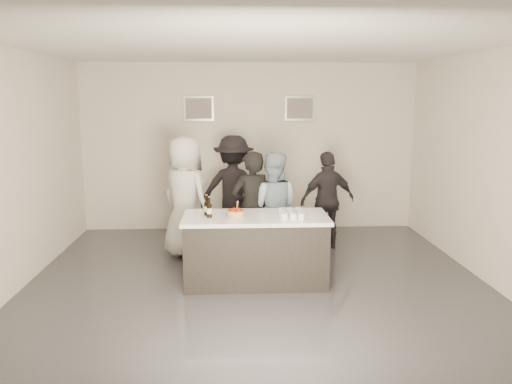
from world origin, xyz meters
TOP-DOWN VIEW (x-y plane):
  - floor at (0.00, 0.00)m, footprint 6.00×6.00m
  - ceiling at (0.00, 0.00)m, footprint 6.00×6.00m
  - wall_back at (0.00, 3.00)m, footprint 6.00×0.04m
  - wall_front at (0.00, -3.00)m, footprint 6.00×0.04m
  - wall_left at (-3.00, 0.00)m, footprint 0.04×6.00m
  - wall_right at (3.00, 0.00)m, footprint 0.04×6.00m
  - picture_left at (-0.90, 2.97)m, footprint 0.54×0.04m
  - picture_right at (0.90, 2.97)m, footprint 0.54×0.04m
  - bar_counter at (-0.02, 0.20)m, footprint 1.86×0.86m
  - cake at (-0.27, 0.14)m, footprint 0.23×0.23m
  - beer_bottle_a at (-0.65, 0.24)m, footprint 0.07×0.07m
  - beer_bottle_b at (-0.61, 0.13)m, footprint 0.07×0.07m
  - tumbler_cluster at (0.44, 0.13)m, footprint 0.30×0.40m
  - candles at (-0.33, -0.04)m, footprint 0.24×0.08m
  - person_main_black at (-0.05, 0.91)m, footprint 0.71×0.59m
  - person_main_blue at (0.27, 1.05)m, footprint 0.91×0.79m
  - person_guest_left at (-1.02, 1.35)m, footprint 1.06×1.03m
  - person_guest_right at (1.20, 1.68)m, footprint 0.98×0.61m
  - person_guest_back at (-0.29, 2.09)m, footprint 1.26×0.88m

SIDE VIEW (x-z plane):
  - floor at x=0.00m, z-range 0.00..0.00m
  - bar_counter at x=-0.02m, z-range 0.00..0.90m
  - person_guest_right at x=1.20m, z-range 0.00..1.56m
  - person_main_blue at x=0.27m, z-range 0.00..1.63m
  - person_main_black at x=-0.05m, z-range 0.00..1.65m
  - person_guest_back at x=-0.29m, z-range 0.00..1.79m
  - candles at x=-0.33m, z-range 0.90..0.91m
  - person_guest_left at x=-1.02m, z-range 0.00..1.83m
  - cake at x=-0.27m, z-range 0.90..0.97m
  - tumbler_cluster at x=0.44m, z-range 0.90..0.98m
  - beer_bottle_a at x=-0.65m, z-range 0.90..1.16m
  - beer_bottle_b at x=-0.61m, z-range 0.90..1.16m
  - wall_back at x=0.00m, z-range 0.00..3.00m
  - wall_front at x=0.00m, z-range 0.00..3.00m
  - wall_left at x=-3.00m, z-range 0.00..3.00m
  - wall_right at x=3.00m, z-range 0.00..3.00m
  - picture_left at x=-0.90m, z-range 1.98..2.42m
  - picture_right at x=0.90m, z-range 1.98..2.42m
  - ceiling at x=0.00m, z-range 3.00..3.00m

